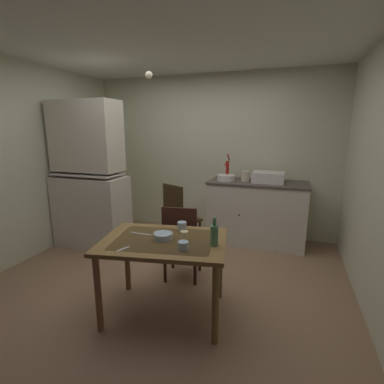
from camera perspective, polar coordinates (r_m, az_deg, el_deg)
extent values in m
plane|color=#926F52|center=(3.42, -4.99, -17.14)|extent=(4.96, 4.96, 0.00)
cube|color=beige|center=(4.72, 3.94, 7.43)|extent=(4.06, 0.10, 2.54)
cube|color=beige|center=(4.27, -31.23, 5.11)|extent=(0.10, 3.66, 2.54)
cube|color=white|center=(3.11, -6.03, 29.41)|extent=(4.06, 3.66, 0.10)
cube|color=silver|center=(4.37, -19.55, -3.75)|extent=(1.05, 0.50, 1.03)
cube|color=beige|center=(4.22, -20.63, 10.45)|extent=(0.96, 0.42, 0.95)
cube|color=silver|center=(4.24, -20.30, 3.44)|extent=(0.94, 0.45, 0.02)
cube|color=silver|center=(4.36, 12.88, -4.24)|extent=(1.39, 0.60, 0.91)
cube|color=#534844|center=(4.25, 13.18, 1.84)|extent=(1.42, 0.63, 0.03)
sphere|color=#2D2823|center=(4.08, 9.47, -4.60)|extent=(0.02, 0.02, 0.02)
cube|color=white|center=(4.22, 15.13, 2.90)|extent=(0.44, 0.34, 0.15)
cube|color=black|center=(4.21, 15.19, 3.86)|extent=(0.38, 0.28, 0.01)
cylinder|color=#B21E19|center=(4.35, 7.14, 4.38)|extent=(0.05, 0.05, 0.28)
cylinder|color=#B21E19|center=(4.27, 6.97, 5.58)|extent=(0.03, 0.12, 0.03)
cylinder|color=red|center=(4.38, 7.37, 6.94)|extent=(0.02, 0.16, 0.12)
cylinder|color=white|center=(4.26, 6.88, 2.89)|extent=(0.26, 0.26, 0.08)
cylinder|color=beige|center=(4.28, 10.73, 3.21)|extent=(0.14, 0.14, 0.15)
cube|color=brown|center=(2.57, -5.71, -9.88)|extent=(1.22, 0.96, 0.04)
cube|color=silver|center=(2.56, -5.71, -9.53)|extent=(0.95, 0.75, 0.00)
cylinder|color=brown|center=(2.63, -18.42, -18.93)|extent=(0.06, 0.06, 0.69)
cylinder|color=brown|center=(2.39, 4.75, -21.69)|extent=(0.06, 0.06, 0.69)
cylinder|color=olive|center=(3.14, -12.97, -13.08)|extent=(0.06, 0.06, 0.69)
cylinder|color=brown|center=(2.95, 5.65, -14.59)|extent=(0.06, 0.06, 0.69)
cube|color=#3B2115|center=(3.29, -1.82, -10.06)|extent=(0.46, 0.46, 0.03)
cube|color=#3B1D17|center=(3.04, -2.60, -7.24)|extent=(0.38, 0.08, 0.44)
cylinder|color=#3B2115|center=(3.51, 1.60, -12.52)|extent=(0.04, 0.04, 0.41)
cylinder|color=#3B2115|center=(3.57, -3.92, -12.07)|extent=(0.04, 0.04, 0.41)
cylinder|color=#3B2115|center=(3.21, 0.61, -15.06)|extent=(0.04, 0.04, 0.41)
cylinder|color=#3B2115|center=(3.27, -5.45, -14.49)|extent=(0.04, 0.04, 0.41)
cube|color=#37250E|center=(4.02, -1.83, -5.64)|extent=(0.53, 0.53, 0.03)
cube|color=#362613|center=(3.82, -3.88, -2.38)|extent=(0.35, 0.19, 0.51)
cylinder|color=#37250E|center=(4.09, 1.60, -8.65)|extent=(0.04, 0.04, 0.42)
cylinder|color=#37250E|center=(4.32, -1.72, -7.50)|extent=(0.04, 0.04, 0.42)
cylinder|color=#37250E|center=(3.87, -1.91, -9.94)|extent=(0.04, 0.04, 0.42)
cylinder|color=#37250E|center=(4.11, -5.20, -8.62)|extent=(0.04, 0.04, 0.42)
cylinder|color=#9EB2C6|center=(2.57, -5.86, -8.84)|extent=(0.17, 0.17, 0.05)
cylinder|color=#9EB2C6|center=(2.77, -2.03, -6.88)|extent=(0.09, 0.09, 0.08)
cylinder|color=#9EB2C6|center=(2.34, -1.76, -10.78)|extent=(0.09, 0.09, 0.07)
cylinder|color=beige|center=(2.55, -1.53, -8.69)|extent=(0.08, 0.08, 0.07)
cylinder|color=#4C7F56|center=(2.40, 4.51, -8.79)|extent=(0.07, 0.07, 0.17)
cylinder|color=#4C7F56|center=(2.36, 4.56, -6.03)|extent=(0.03, 0.03, 0.07)
cube|color=silver|center=(2.72, -10.28, -8.28)|extent=(0.21, 0.02, 0.00)
cube|color=beige|center=(2.42, -13.88, -11.11)|extent=(0.06, 0.12, 0.00)
sphere|color=#F9EFCC|center=(3.36, -8.71, 22.31)|extent=(0.08, 0.08, 0.08)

